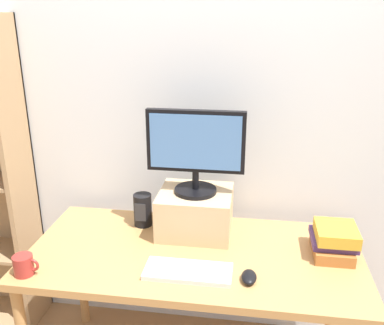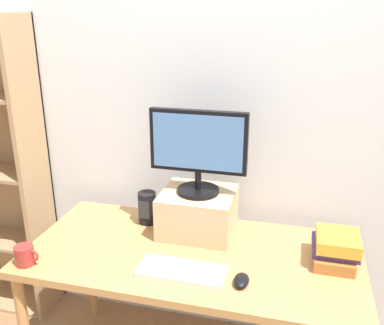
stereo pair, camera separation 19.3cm
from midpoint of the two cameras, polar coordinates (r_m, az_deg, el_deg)
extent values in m
cube|color=silver|center=(2.28, 5.61, 6.54)|extent=(7.00, 0.08, 2.60)
cube|color=#B7844C|center=(2.05, 2.81, -12.25)|extent=(1.55, 0.75, 0.04)
cylinder|color=#B7844C|center=(2.72, -11.39, -13.21)|extent=(0.05, 0.05, 0.71)
cylinder|color=#B7844C|center=(2.53, 21.37, -17.11)|extent=(0.05, 0.05, 0.71)
cube|color=tan|center=(2.60, -18.16, -1.92)|extent=(0.03, 0.28, 1.80)
cube|color=tan|center=(2.16, 3.37, -6.65)|extent=(0.36, 0.33, 0.21)
cylinder|color=black|center=(2.11, 3.44, -3.80)|extent=(0.21, 0.21, 0.02)
cylinder|color=black|center=(2.09, 3.47, -2.38)|extent=(0.03, 0.03, 0.09)
cube|color=black|center=(2.02, 3.58, 2.79)|extent=(0.47, 0.04, 0.30)
cube|color=#4C7AB7|center=(2.01, 3.47, 2.63)|extent=(0.43, 0.00, 0.27)
cube|color=silver|center=(1.88, 1.77, -14.38)|extent=(0.37, 0.16, 0.02)
cube|color=white|center=(1.88, 1.77, -14.07)|extent=(0.35, 0.14, 0.00)
ellipsoid|color=black|center=(1.84, 9.71, -15.32)|extent=(0.06, 0.10, 0.04)
cube|color=#AD662D|center=(2.08, 20.92, -11.69)|extent=(0.17, 0.24, 0.05)
cube|color=#4C336B|center=(2.07, 21.14, -10.54)|extent=(0.20, 0.20, 0.03)
cube|color=gold|center=(2.04, 21.53, -9.73)|extent=(0.18, 0.20, 0.06)
cylinder|color=#9E2D28|center=(2.03, -18.89, -11.70)|extent=(0.08, 0.08, 0.09)
torus|color=#9E2D28|center=(2.01, -17.87, -11.82)|extent=(0.06, 0.01, 0.06)
cylinder|color=black|center=(2.26, -3.55, -6.08)|extent=(0.09, 0.09, 0.17)
cube|color=#2D2D30|center=(2.21, -3.95, -6.42)|extent=(0.06, 0.00, 0.10)
camera|label=1|loc=(0.10, -87.14, 1.03)|focal=40.00mm
camera|label=2|loc=(0.10, 92.86, -1.03)|focal=40.00mm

